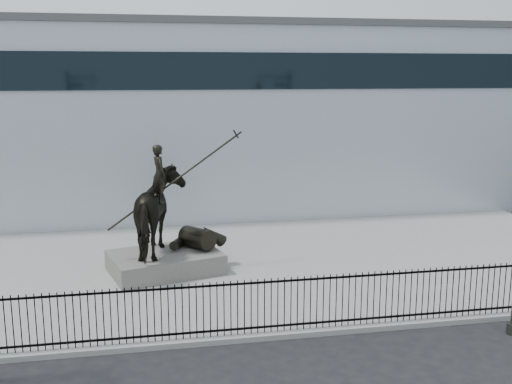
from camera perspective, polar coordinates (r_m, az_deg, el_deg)
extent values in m
plane|color=black|center=(15.29, 0.49, -15.72)|extent=(120.00, 120.00, 0.00)
cube|color=gray|center=(21.65, -3.18, -7.20)|extent=(30.00, 12.00, 0.15)
cube|color=silver|center=(33.54, -6.28, 7.10)|extent=(44.00, 14.00, 9.00)
cube|color=black|center=(16.27, -0.39, -12.81)|extent=(22.00, 0.05, 0.05)
cube|color=black|center=(15.80, -0.40, -8.67)|extent=(22.00, 0.05, 0.05)
cube|color=black|center=(16.03, -0.39, -10.85)|extent=(22.00, 0.03, 1.50)
cube|color=#504E49|center=(21.09, -8.64, -6.63)|extent=(4.16, 3.36, 0.68)
imported|color=black|center=(20.61, -8.79, -1.89)|extent=(3.13, 3.42, 2.90)
imported|color=black|center=(20.32, -9.21, 1.72)|extent=(0.64, 0.81, 1.96)
cylinder|color=black|center=(20.52, -7.81, 1.01)|extent=(4.52, 1.28, 2.95)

